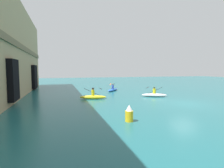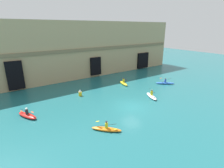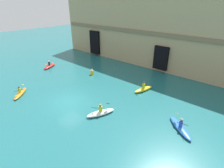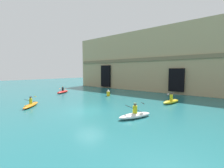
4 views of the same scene
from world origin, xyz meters
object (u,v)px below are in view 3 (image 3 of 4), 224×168
object	(u,v)px
kayak_blue	(180,127)
marker_buoy	(92,72)
kayak_orange	(20,93)
kayak_white	(101,112)
kayak_yellow	(143,89)
kayak_red	(50,66)

from	to	relation	value
kayak_blue	marker_buoy	xyz separation A→B (m)	(-15.55, 3.67, 0.28)
kayak_blue	kayak_orange	distance (m)	18.66
kayak_white	marker_buoy	xyz separation A→B (m)	(-8.57, 6.77, 0.24)
kayak_orange	kayak_white	bearing A→B (deg)	-115.53
kayak_yellow	marker_buoy	distance (m)	9.07
kayak_orange	marker_buoy	bearing A→B (deg)	-54.63
kayak_yellow	marker_buoy	xyz separation A→B (m)	(-9.04, -0.61, 0.22)
marker_buoy	kayak_yellow	bearing A→B (deg)	3.86
kayak_red	kayak_blue	size ratio (longest dim) A/B	1.00
kayak_red	kayak_orange	distance (m)	9.87
kayak_yellow	kayak_red	bearing A→B (deg)	114.38
kayak_white	kayak_blue	bearing A→B (deg)	-43.83
kayak_red	kayak_orange	bearing A→B (deg)	-166.59
kayak_red	kayak_orange	size ratio (longest dim) A/B	1.15
kayak_orange	marker_buoy	distance (m)	10.49
kayak_blue	marker_buoy	bearing A→B (deg)	-154.52
kayak_white	kayak_orange	bearing A→B (deg)	131.01
kayak_red	kayak_yellow	world-z (taller)	kayak_yellow
kayak_white	marker_buoy	bearing A→B (deg)	73.94
kayak_white	kayak_blue	size ratio (longest dim) A/B	0.98
kayak_white	kayak_orange	world-z (taller)	kayak_white
kayak_blue	kayak_orange	bearing A→B (deg)	-120.37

